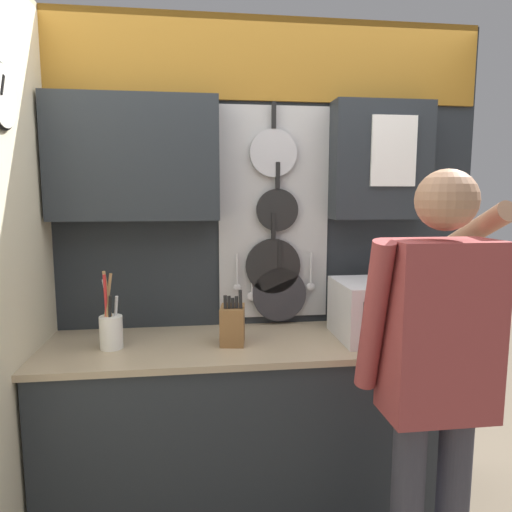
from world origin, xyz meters
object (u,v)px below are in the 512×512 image
knife_block (232,324)px  microwave (386,309)px  utensil_crock (111,328)px  person (436,364)px

knife_block → microwave: bearing=-0.0°
microwave → knife_block: microwave is taller
utensil_crock → person: size_ratio=0.21×
utensil_crock → person: (1.24, -0.61, -0.00)m
knife_block → person: 0.92m
utensil_crock → microwave: bearing=-0.1°
microwave → knife_block: 0.76m
knife_block → utensil_crock: size_ratio=0.74×
knife_block → utensil_crock: (-0.56, 0.00, 0.00)m
microwave → utensil_crock: size_ratio=1.34×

